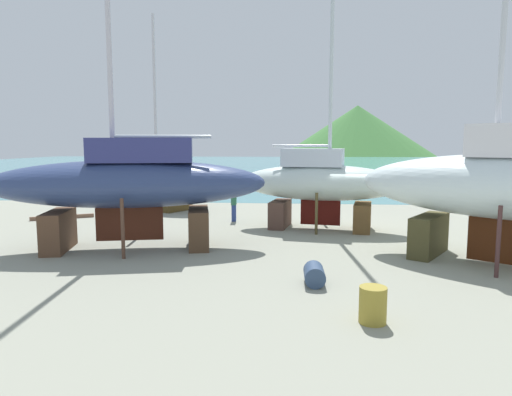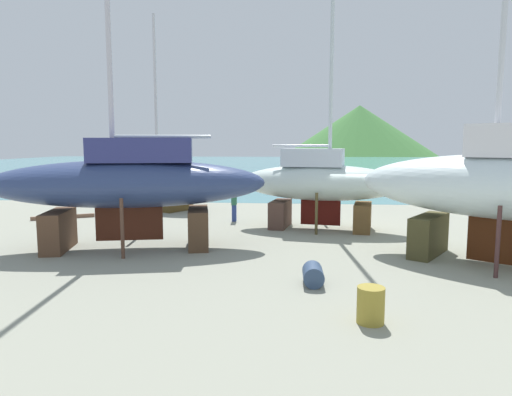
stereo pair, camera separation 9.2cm
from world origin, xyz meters
TOP-DOWN VIEW (x-y plane):
  - ground_plane at (0.00, -4.13)m, footprint 50.42×50.42m
  - sea_water at (0.00, 60.52)m, footprint 148.00×104.10m
  - headland_hill at (23.61, 176.41)m, footprint 120.39×120.39m
  - sailboat_small_center at (-1.59, 0.03)m, footprint 7.56×3.63m
  - sailboat_large_starboard at (3.84, -5.70)m, footprint 9.43×7.45m
  - sailboat_far_slipway at (-10.96, 5.76)m, footprint 7.74×5.90m
  - sailboat_mid_port at (-8.55, -4.33)m, footprint 10.16×4.74m
  - worker at (-5.63, 1.68)m, footprint 0.26×0.45m
  - barrel_tipped_left at (-1.06, -10.58)m, footprint 0.81×0.81m
  - barrel_blue_faded at (-10.57, 0.85)m, footprint 0.68×0.68m
  - barrel_rust_far at (-2.16, -8.05)m, footprint 0.57×0.90m
  - timber_long_aft at (-14.28, 1.60)m, footprint 2.66×1.53m
  - timber_long_fore at (-12.95, -0.48)m, footprint 1.06×1.58m

SIDE VIEW (x-z plane):
  - ground_plane at x=0.00m, z-range 0.00..0.00m
  - sea_water at x=0.00m, z-range 0.00..0.00m
  - headland_hill at x=23.61m, z-range -19.86..19.86m
  - timber_long_fore at x=-12.95m, z-range 0.00..0.13m
  - timber_long_aft at x=-14.28m, z-range 0.00..0.19m
  - barrel_rust_far at x=-2.16m, z-range 0.00..0.55m
  - barrel_tipped_left at x=-1.06m, z-range 0.00..0.77m
  - barrel_blue_faded at x=-10.57m, z-range 0.00..0.89m
  - worker at x=-5.63m, z-range 0.03..1.64m
  - sailboat_far_slipway at x=-10.96m, z-range -3.54..7.35m
  - sailboat_small_center at x=-1.59m, z-range -4.28..8.37m
  - sailboat_mid_port at x=-8.55m, z-range -4.81..9.50m
  - sailboat_large_starboard at x=3.84m, z-range -4.63..9.58m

